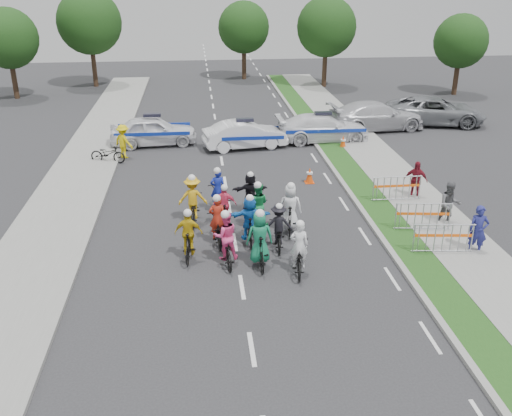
{
  "coord_description": "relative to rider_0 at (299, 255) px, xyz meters",
  "views": [
    {
      "loc": [
        -1.12,
        -14.62,
        8.77
      ],
      "look_at": [
        0.78,
        3.37,
        1.1
      ],
      "focal_mm": 40.0,
      "sensor_mm": 36.0,
      "label": 1
    }
  ],
  "objects": [
    {
      "name": "rider_10",
      "position": [
        -3.22,
        4.13,
        0.14
      ],
      "size": [
        1.08,
        1.89,
        1.9
      ],
      "rotation": [
        0.0,
        0.0,
        3.09
      ],
      "color": "black",
      "rests_on": "ground"
    },
    {
      "name": "rider_7",
      "position": [
        0.19,
        2.88,
        0.15
      ],
      "size": [
        0.88,
        1.89,
        1.93
      ],
      "rotation": [
        0.0,
        0.0,
        3.0
      ],
      "color": "black",
      "rests_on": "ground"
    },
    {
      "name": "tree_0",
      "position": [
        -15.82,
        27.27,
        3.59
      ],
      "size": [
        4.2,
        4.2,
        6.3
      ],
      "color": "#382619",
      "rests_on": "ground"
    },
    {
      "name": "rider_12",
      "position": [
        -2.27,
        4.99,
        0.01
      ],
      "size": [
        0.83,
        1.87,
        1.85
      ],
      "rotation": [
        0.0,
        0.0,
        3.25
      ],
      "color": "black",
      "rests_on": "ground"
    },
    {
      "name": "barrier_0",
      "position": [
        4.88,
        0.62,
        -0.04
      ],
      "size": [
        2.04,
        0.72,
        1.12
      ],
      "primitive_type": null,
      "rotation": [
        0.0,
        0.0,
        -0.11
      ],
      "color": "#A5A8AD",
      "rests_on": "ground"
    },
    {
      "name": "tree_2",
      "position": [
        16.18,
        25.27,
        3.24
      ],
      "size": [
        3.85,
        3.85,
        5.77
      ],
      "color": "#382619",
      "rests_on": "ground"
    },
    {
      "name": "barrier_2",
      "position": [
        4.88,
        5.2,
        -0.04
      ],
      "size": [
        2.0,
        0.5,
        1.12
      ],
      "primitive_type": null,
      "rotation": [
        0.0,
        0.0,
        -0.0
      ],
      "color": "#A5A8AD",
      "rests_on": "ground"
    },
    {
      "name": "police_car_2",
      "position": [
        3.8,
        14.18,
        0.13
      ],
      "size": [
        5.13,
        2.27,
        1.46
      ],
      "primitive_type": "imported",
      "rotation": [
        0.0,
        0.0,
        1.61
      ],
      "color": "white",
      "rests_on": "ground"
    },
    {
      "name": "tree_4",
      "position": [
        1.18,
        33.27,
        3.59
      ],
      "size": [
        4.2,
        4.2,
        6.3
      ],
      "color": "#382619",
      "rests_on": "ground"
    },
    {
      "name": "cone_0",
      "position": [
        1.87,
        7.83,
        -0.26
      ],
      "size": [
        0.4,
        0.4,
        0.7
      ],
      "color": "#F24C0C",
      "rests_on": "ground"
    },
    {
      "name": "rider_11",
      "position": [
        -1.04,
        4.75,
        0.13
      ],
      "size": [
        1.39,
        1.66,
        1.72
      ],
      "rotation": [
        0.0,
        0.0,
        3.2
      ],
      "color": "black",
      "rests_on": "ground"
    },
    {
      "name": "rider_5",
      "position": [
        -1.3,
        2.2,
        0.17
      ],
      "size": [
        1.45,
        1.73,
        1.81
      ],
      "rotation": [
        0.0,
        0.0,
        3.12
      ],
      "color": "black",
      "rests_on": "ground"
    },
    {
      "name": "police_car_1",
      "position": [
        -0.5,
        13.33,
        0.11
      ],
      "size": [
        4.51,
        2.22,
        1.42
      ],
      "primitive_type": "imported",
      "rotation": [
        0.0,
        0.0,
        1.74
      ],
      "color": "white",
      "rests_on": "ground"
    },
    {
      "name": "barrier_1",
      "position": [
        4.88,
        2.4,
        -0.04
      ],
      "size": [
        2.05,
        0.74,
        1.12
      ],
      "primitive_type": null,
      "rotation": [
        0.0,
        0.0,
        -0.12
      ],
      "color": "#A5A8AD",
      "rests_on": "ground"
    },
    {
      "name": "ground",
      "position": [
        -1.82,
        -0.73,
        -0.6
      ],
      "size": [
        90.0,
        90.0,
        0.0
      ],
      "primitive_type": "plane",
      "color": "#28282B",
      "rests_on": "ground"
    },
    {
      "name": "tree_1",
      "position": [
        7.18,
        29.27,
        3.94
      ],
      "size": [
        4.55,
        4.55,
        6.82
      ],
      "color": "#382619",
      "rests_on": "ground"
    },
    {
      "name": "rider_4",
      "position": [
        -0.39,
        1.71,
        0.05
      ],
      "size": [
        0.96,
        1.67,
        1.66
      ],
      "rotation": [
        0.0,
        0.0,
        3.06
      ],
      "color": "black",
      "rests_on": "ground"
    },
    {
      "name": "rider_2",
      "position": [
        -2.2,
        0.83,
        0.1
      ],
      "size": [
        0.84,
        1.89,
        1.87
      ],
      "rotation": [
        0.0,
        0.0,
        3.25
      ],
      "color": "black",
      "rests_on": "ground"
    },
    {
      "name": "tree_3",
      "position": [
        -10.82,
        31.27,
        4.29
      ],
      "size": [
        4.9,
        4.9,
        7.35
      ],
      "color": "#382619",
      "rests_on": "ground"
    },
    {
      "name": "sidewalk_right",
      "position": [
        5.78,
        4.27,
        -0.53
      ],
      "size": [
        2.4,
        60.0,
        0.13
      ],
      "primitive_type": "cube",
      "color": "gray",
      "rests_on": "ground"
    },
    {
      "name": "rider_6",
      "position": [
        -2.4,
        2.27,
        0.01
      ],
      "size": [
        0.71,
        1.83,
        1.84
      ],
      "rotation": [
        0.0,
        0.0,
        3.19
      ],
      "color": "black",
      "rests_on": "ground"
    },
    {
      "name": "rider_9",
      "position": [
        -2.08,
        3.59,
        0.06
      ],
      "size": [
        0.87,
        1.64,
        1.69
      ],
      "rotation": [
        0.0,
        0.0,
        3.05
      ],
      "color": "black",
      "rests_on": "ground"
    },
    {
      "name": "curb_right",
      "position": [
        3.28,
        4.27,
        -0.54
      ],
      "size": [
        0.2,
        60.0,
        0.12
      ],
      "primitive_type": "cube",
      "color": "gray",
      "rests_on": "ground"
    },
    {
      "name": "spectator_0",
      "position": [
        6.03,
        0.6,
        0.25
      ],
      "size": [
        0.71,
        0.56,
        1.7
      ],
      "primitive_type": "imported",
      "rotation": [
        0.0,
        0.0,
        -0.28
      ],
      "color": "navy",
      "rests_on": "ground"
    },
    {
      "name": "cone_1",
      "position": [
        4.59,
        12.7,
        -0.26
      ],
      "size": [
        0.4,
        0.4,
        0.7
      ],
      "color": "#F24C0C",
      "rests_on": "ground"
    },
    {
      "name": "rider_8",
      "position": [
        -0.92,
        3.27,
        0.09
      ],
      "size": [
        0.97,
        1.91,
        1.86
      ],
      "rotation": [
        0.0,
        0.0,
        2.95
      ],
      "color": "black",
      "rests_on": "ground"
    },
    {
      "name": "rider_3",
      "position": [
        -3.36,
        1.25,
        0.09
      ],
      "size": [
        0.93,
        1.74,
        1.78
      ],
      "rotation": [
        0.0,
        0.0,
        3.03
      ],
      "color": "black",
      "rests_on": "ground"
    },
    {
      "name": "civilian_suv",
      "position": [
        11.3,
        17.05,
        0.21
      ],
      "size": [
        6.28,
        3.91,
        1.62
      ],
      "primitive_type": "imported",
      "rotation": [
        0.0,
        0.0,
        1.35
      ],
      "color": "gray",
      "rests_on": "ground"
    },
    {
      "name": "rider_0",
      "position": [
        0.0,
        0.0,
        0.0
      ],
      "size": [
        0.85,
        1.84,
        1.8
      ],
      "rotation": [
        0.0,
        0.0,
        3.01
      ],
      "color": "black",
      "rests_on": "ground"
    },
    {
      "name": "sidewalk_left",
      "position": [
        -8.32,
        4.27,
        -0.53
      ],
      "size": [
        3.0,
        60.0,
        0.13
      ],
      "primitive_type": "cube",
      "color": "gray",
      "rests_on": "ground"
    },
    {
      "name": "spectator_2",
      "position": [
        5.77,
        5.53,
        0.2
      ],
      "size": [
        1.01,
        0.77,
        1.6
      ],
      "primitive_type": "imported",
      "rotation": [
        0.0,
        0.0,
        -0.47
      ],
      "color": "maroon",
      "rests_on": "ground"
    },
    {
      "name": "police_car_0",
      "position": [
        -5.27,
        14.41,
        0.17
      ],
      "size": [
        4.68,
        2.27,
        1.54
      ],
      "primitive_type": "imported",
      "rotation": [
        0.0,
        0.0,
        1.67
      ],
      "color": "white",
      "rests_on": "ground"
    },
    {
      "name": "grass_strip",
      "position": [
        3.98,
        4.27,
        -0.54
      ],
      "size": [
        1.2,
        60.0,
        0.11
      ],
      "primitive_type": "cube",
      "color": "#183F14",
      "rests_on": "ground"
    },
    {
      "name": "rider_1",
      "position": [
        -1.15,
        0.55,
        0.16
      ],
      "size": [
        0.84,
        1.89,
        1.97
      ],
      "rotation": [
        0.0,
        0.0,
        3.17
      ],
      "color": "black",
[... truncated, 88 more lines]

